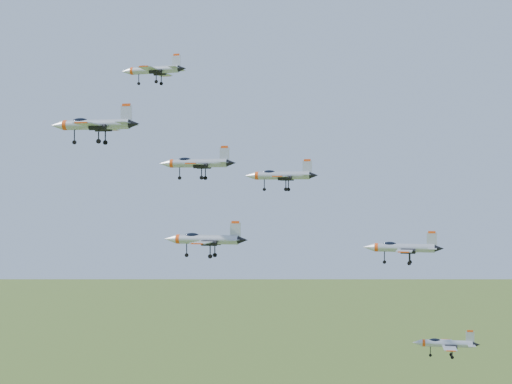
# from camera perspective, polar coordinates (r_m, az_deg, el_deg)

# --- Properties ---
(jet_lead) EXTENTS (12.70, 10.45, 3.40)m
(jet_lead) POSITION_cam_1_polar(r_m,az_deg,el_deg) (132.52, -8.27, 9.65)
(jet_lead) COLOR #A8AEB5
(jet_left_high) EXTENTS (12.86, 10.69, 3.44)m
(jet_left_high) POSITION_cam_1_polar(r_m,az_deg,el_deg) (114.96, -4.81, 2.32)
(jet_left_high) COLOR #A8AEB5
(jet_right_high) EXTENTS (13.69, 11.38, 3.66)m
(jet_right_high) POSITION_cam_1_polar(r_m,az_deg,el_deg) (105.68, -12.87, 5.29)
(jet_right_high) COLOR #A8AEB5
(jet_left_low) EXTENTS (13.12, 10.84, 3.51)m
(jet_left_low) POSITION_cam_1_polar(r_m,az_deg,el_deg) (124.12, 1.94, 1.34)
(jet_left_low) COLOR #A8AEB5
(jet_right_low) EXTENTS (12.48, 10.30, 3.34)m
(jet_right_low) POSITION_cam_1_polar(r_m,az_deg,el_deg) (101.64, -4.14, -3.79)
(jet_right_low) COLOR #A8AEB5
(jet_trail) EXTENTS (12.29, 10.12, 3.29)m
(jet_trail) POSITION_cam_1_polar(r_m,az_deg,el_deg) (112.05, 11.59, -4.38)
(jet_trail) COLOR #A8AEB5
(jet_extra) EXTENTS (10.54, 8.79, 2.82)m
(jet_extra) POSITION_cam_1_polar(r_m,az_deg,el_deg) (119.22, 14.89, -11.63)
(jet_extra) COLOR #A8AEB5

